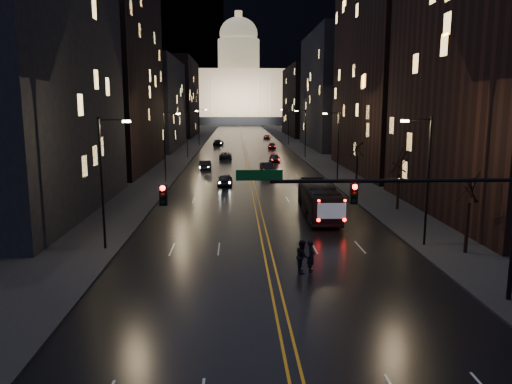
{
  "coord_description": "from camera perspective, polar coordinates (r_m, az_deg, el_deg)",
  "views": [
    {
      "loc": [
        -2.11,
        -23.11,
        9.73
      ],
      "look_at": [
        -0.71,
        10.75,
        3.83
      ],
      "focal_mm": 35.0,
      "sensor_mm": 36.0,
      "label": 1
    }
  ],
  "objects": [
    {
      "name": "traffic_signal",
      "position": [
        24.89,
        16.47,
        -1.25
      ],
      "size": [
        17.29,
        0.45,
        7.0
      ],
      "color": "black",
      "rests_on": "ground"
    },
    {
      "name": "pedestrian_b",
      "position": [
        29.7,
        5.33,
        -7.31
      ],
      "size": [
        0.59,
        0.99,
        1.96
      ],
      "primitive_type": "imported",
      "rotation": [
        0.0,
        0.0,
        1.49
      ],
      "color": "black",
      "rests_on": "ground"
    },
    {
      "name": "ground",
      "position": [
        25.16,
        2.7,
        -12.89
      ],
      "size": [
        900.0,
        900.0,
        0.0
      ],
      "primitive_type": "plane",
      "color": "black",
      "rests_on": "ground"
    },
    {
      "name": "center_line",
      "position": [
        153.43,
        -1.59,
        6.24
      ],
      "size": [
        0.62,
        320.0,
        0.01
      ],
      "primitive_type": "cube",
      "color": "orange",
      "rests_on": "road"
    },
    {
      "name": "streetlamp_left_mid",
      "position": [
        63.88,
        -10.24,
        5.54
      ],
      "size": [
        2.13,
        0.25,
        9.0
      ],
      "color": "black",
      "rests_on": "ground"
    },
    {
      "name": "building_left_far",
      "position": [
        116.65,
        -11.86,
        9.8
      ],
      "size": [
        12.0,
        34.0,
        20.0
      ],
      "primitive_type": "cube",
      "color": "black",
      "rests_on": "ground"
    },
    {
      "name": "receding_car_a",
      "position": [
        72.54,
        1.29,
        2.77
      ],
      "size": [
        2.06,
        4.8,
        1.54
      ],
      "primitive_type": "imported",
      "rotation": [
        0.0,
        0.0,
        0.09
      ],
      "color": "black",
      "rests_on": "ground"
    },
    {
      "name": "building_left_dist",
      "position": [
        164.22,
        -9.13,
        10.54
      ],
      "size": [
        12.0,
        40.0,
        24.0
      ],
      "primitive_type": "cube",
      "color": "black",
      "rests_on": "ground"
    },
    {
      "name": "streetlamp_left_far",
      "position": [
        93.63,
        -7.76,
        6.94
      ],
      "size": [
        2.13,
        0.25,
        9.0
      ],
      "color": "black",
      "rests_on": "ground"
    },
    {
      "name": "receding_car_b",
      "position": [
        85.67,
        2.12,
        3.85
      ],
      "size": [
        2.02,
        4.55,
        1.52
      ],
      "primitive_type": "imported",
      "rotation": [
        0.0,
        0.0,
        -0.05
      ],
      "color": "black",
      "rests_on": "ground"
    },
    {
      "name": "streetlamp_right_dist",
      "position": [
        123.88,
        3.65,
        7.7
      ],
      "size": [
        2.13,
        0.25,
        9.0
      ],
      "color": "black",
      "rests_on": "ground"
    },
    {
      "name": "tree_right_far",
      "position": [
        63.17,
        11.52,
        4.95
      ],
      "size": [
        2.4,
        2.4,
        6.65
      ],
      "color": "black",
      "rests_on": "ground"
    },
    {
      "name": "mountain_ridge",
      "position": [
        409.06,
        3.74,
        17.62
      ],
      "size": [
        520.0,
        60.0,
        130.0
      ],
      "primitive_type": "cube",
      "color": "black",
      "rests_on": "ground"
    },
    {
      "name": "pedestrian_a",
      "position": [
        29.78,
        6.32,
        -7.31
      ],
      "size": [
        0.65,
        0.81,
        1.92
      ],
      "primitive_type": "imported",
      "rotation": [
        0.0,
        0.0,
        1.27
      ],
      "color": "black",
      "rests_on": "ground"
    },
    {
      "name": "road",
      "position": [
        153.43,
        -1.59,
        6.24
      ],
      "size": [
        20.0,
        320.0,
        0.02
      ],
      "primitive_type": "cube",
      "color": "black",
      "rests_on": "ground"
    },
    {
      "name": "building_right_dist",
      "position": [
        164.75,
        5.79,
        10.26
      ],
      "size": [
        12.0,
        40.0,
        22.0
      ],
      "primitive_type": "cube",
      "color": "black",
      "rests_on": "ground"
    },
    {
      "name": "receding_car_d",
      "position": [
        147.31,
        1.27,
        6.32
      ],
      "size": [
        2.34,
        4.56,
        1.23
      ],
      "primitive_type": "imported",
      "rotation": [
        0.0,
        0.0,
        -0.07
      ],
      "color": "black",
      "rests_on": "ground"
    },
    {
      "name": "tree_right_near",
      "position": [
        34.98,
        23.26,
        0.51
      ],
      "size": [
        2.4,
        2.4,
        6.65
      ],
      "color": "black",
      "rests_on": "ground"
    },
    {
      "name": "streetlamp_right_mid",
      "position": [
        64.59,
        9.22,
        5.62
      ],
      "size": [
        2.13,
        0.25,
        9.0
      ],
      "color": "black",
      "rests_on": "ground"
    },
    {
      "name": "capitol",
      "position": [
        273.22,
        -1.97,
        11.42
      ],
      "size": [
        90.0,
        50.0,
        58.5
      ],
      "color": "black",
      "rests_on": "ground"
    },
    {
      "name": "oncoming_car_c",
      "position": [
        91.55,
        -3.51,
        4.18
      ],
      "size": [
        2.35,
        4.94,
        1.36
      ],
      "primitive_type": "imported",
      "rotation": [
        0.0,
        0.0,
        3.16
      ],
      "color": "black",
      "rests_on": "ground"
    },
    {
      "name": "building_left_near",
      "position": [
        48.92,
        -25.53,
        10.42
      ],
      "size": [
        12.0,
        28.0,
        22.0
      ],
      "primitive_type": "cube",
      "color": "black",
      "rests_on": "ground"
    },
    {
      "name": "building_left_mid",
      "position": [
        79.51,
        -16.52,
        12.55
      ],
      "size": [
        12.0,
        30.0,
        28.0
      ],
      "primitive_type": "cube",
      "color": "black",
      "rests_on": "ground"
    },
    {
      "name": "streetlamp_right_near",
      "position": [
        35.85,
        18.8,
        1.9
      ],
      "size": [
        2.13,
        0.25,
        9.0
      ],
      "color": "black",
      "rests_on": "ground"
    },
    {
      "name": "streetlamp_right_far",
      "position": [
        94.12,
        5.57,
        7.0
      ],
      "size": [
        2.13,
        0.25,
        9.0
      ],
      "color": "black",
      "rests_on": "ground"
    },
    {
      "name": "receding_car_c",
      "position": [
        113.15,
        1.84,
        5.27
      ],
      "size": [
        2.1,
        4.61,
        1.31
      ],
      "primitive_type": "imported",
      "rotation": [
        0.0,
        0.0,
        -0.06
      ],
      "color": "black",
      "rests_on": "ground"
    },
    {
      "name": "oncoming_car_b",
      "position": [
        76.26,
        -5.85,
        3.07
      ],
      "size": [
        2.18,
        4.79,
        1.52
      ],
      "primitive_type": "imported",
      "rotation": [
        0.0,
        0.0,
        3.27
      ],
      "color": "black",
      "rests_on": "ground"
    },
    {
      "name": "oncoming_car_d",
      "position": [
        123.4,
        -4.33,
        5.67
      ],
      "size": [
        2.73,
        5.34,
        1.49
      ],
      "primitive_type": "imported",
      "rotation": [
        0.0,
        0.0,
        3.01
      ],
      "color": "black",
      "rests_on": "ground"
    },
    {
      "name": "bus",
      "position": [
        44.26,
        7.17,
        -0.93
      ],
      "size": [
        2.78,
        10.81,
        3.0
      ],
      "primitive_type": "imported",
      "rotation": [
        0.0,
        0.0,
        -0.02
      ],
      "color": "black",
      "rests_on": "ground"
    },
    {
      "name": "sidewalk_left",
      "position": [
        153.88,
        -6.84,
        6.21
      ],
      "size": [
        8.0,
        320.0,
        0.16
      ],
      "primitive_type": "cube",
      "color": "black",
      "rests_on": "ground"
    },
    {
      "name": "building_right_tall",
      "position": [
        77.24,
        15.72,
        16.41
      ],
      "size": [
        12.0,
        30.0,
        38.0
      ],
      "primitive_type": "cube",
      "color": "black",
      "rests_on": "ground"
    },
    {
      "name": "sidewalk_right",
      "position": [
        154.26,
        3.65,
        6.27
      ],
      "size": [
        8.0,
        320.0,
        0.16
      ],
      "primitive_type": "cube",
      "color": "black",
      "rests_on": "ground"
    },
    {
      "name": "building_right_mid",
      "position": [
        117.45,
        9.16,
        11.34
      ],
      "size": [
        12.0,
        34.0,
        26.0
      ],
      "primitive_type": "cube",
      "color": "black",
      "rests_on": "ground"
    },
    {
      "name": "building_right_near",
      "position": [
        48.97,
        26.37,
        11.53
      ],
      "size": [
        12.0,
        26.0,
        24.0
      ],
      "primitive_type": "cube",
      "color": "black",
      "rests_on": "ground"
    },
    {
      "name": "streetlamp_left_near",
      "position": [
        34.55,
        -16.94,
        1.71
      ],
      "size": [
        2.13,
        0.25,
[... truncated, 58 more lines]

